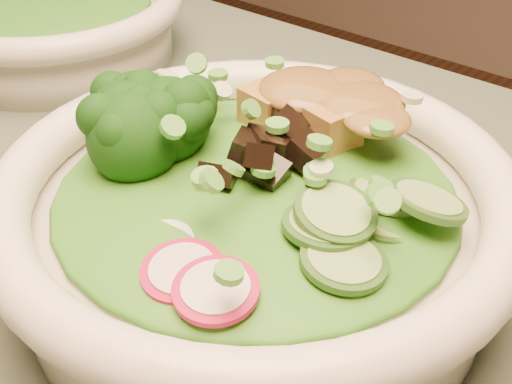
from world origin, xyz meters
The scene contains 12 objects.
dining_table centered at (0.00, 0.00, 0.64)m, with size 1.20×0.80×0.75m.
salad_bowl centered at (0.11, 0.05, 0.80)m, with size 0.31×0.31×0.08m.
side_bowl centered at (-0.25, 0.18, 0.79)m, with size 0.26×0.26×0.07m.
lettuce_bed centered at (0.11, 0.05, 0.82)m, with size 0.23×0.23×0.03m, color #266A16.
side_lettuce centered at (-0.25, 0.18, 0.81)m, with size 0.17×0.17×0.02m, color #266A16.
broccoli_florets centered at (0.04, 0.04, 0.84)m, with size 0.09×0.08×0.05m, color black, non-canonical shape.
radish_slices centered at (0.12, -0.03, 0.82)m, with size 0.13×0.05×0.02m, color #AB0D3D, non-canonical shape.
cucumber_slices centered at (0.19, 0.05, 0.83)m, with size 0.08×0.08×0.04m, color #90B866, non-canonical shape.
mushroom_heap centered at (0.11, 0.06, 0.83)m, with size 0.08×0.08×0.05m, color black, non-canonical shape.
tofu_cubes centered at (0.11, 0.12, 0.83)m, with size 0.10×0.07×0.04m, color #A77237, non-canonical shape.
peanut_sauce centered at (0.11, 0.12, 0.85)m, with size 0.08×0.06×0.02m, color brown.
scallion_garnish centered at (0.11, 0.05, 0.85)m, with size 0.22×0.22×0.03m, color #54AA3C, non-canonical shape.
Camera 1 is at (0.32, -0.21, 1.05)m, focal length 50.00 mm.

